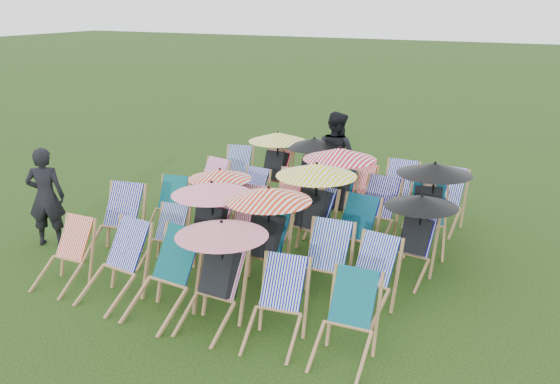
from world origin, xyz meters
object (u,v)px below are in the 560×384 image
at_px(deckchair_5, 346,321).
at_px(person_rear, 336,157).
at_px(deckchair_29, 442,200).
at_px(person_left, 46,197).
at_px(deckchair_0, 63,255).

bearing_deg(deckchair_5, person_rear, 111.16).
height_order(deckchair_29, person_rear, person_rear).
bearing_deg(person_left, person_rear, -157.21).
xyz_separation_m(deckchair_0, deckchair_29, (4.07, 4.53, 0.05)).
bearing_deg(deckchair_29, deckchair_0, -126.28).
height_order(deckchair_0, person_left, person_left).
bearing_deg(deckchair_0, person_rear, 69.46).
distance_m(deckchair_5, person_left, 5.49).
bearing_deg(deckchair_29, person_left, -140.99).
bearing_deg(person_left, deckchair_29, -176.19).
bearing_deg(deckchair_0, deckchair_29, 47.69).
bearing_deg(deckchair_5, person_left, 167.61).
relative_size(person_left, person_rear, 0.91).
distance_m(deckchair_0, deckchair_29, 6.09).
height_order(deckchair_5, deckchair_29, deckchair_29).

